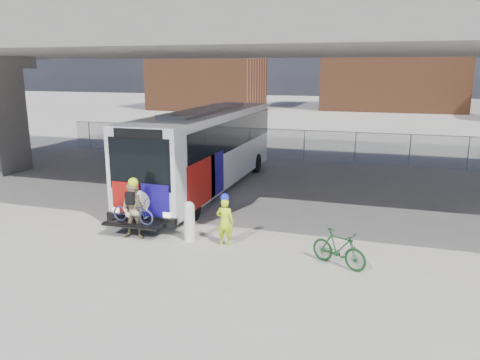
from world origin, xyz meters
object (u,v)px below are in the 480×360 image
at_px(bus, 207,144).
at_px(bollard, 189,220).
at_px(cyclist_hivis, 225,220).
at_px(bike_parked, 339,248).
at_px(cyclist_tan, 135,210).

xyz_separation_m(bus, bollard, (1.87, -6.34, -1.41)).
xyz_separation_m(cyclist_hivis, bike_parked, (3.56, -0.58, -0.28)).
bearing_deg(cyclist_tan, bollard, -0.69).
bearing_deg(cyclist_tan, bike_parked, -13.07).
bearing_deg(bike_parked, bollard, 110.04).
height_order(cyclist_hivis, bike_parked, cyclist_hivis).
xyz_separation_m(cyclist_tan, bike_parked, (6.54, -0.27, -0.44)).
relative_size(bus, bike_parked, 7.44).
height_order(bus, cyclist_tan, bus).
distance_m(bus, cyclist_hivis, 7.16).
height_order(cyclist_tan, bike_parked, cyclist_tan).
relative_size(bollard, bike_parked, 0.75).
distance_m(cyclist_hivis, cyclist_tan, 3.00).
relative_size(bus, cyclist_tan, 6.36).
bearing_deg(cyclist_tan, bus, 80.09).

